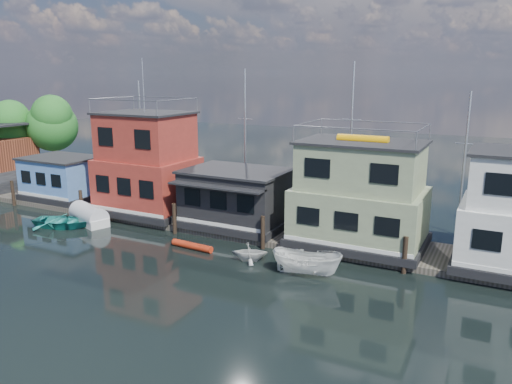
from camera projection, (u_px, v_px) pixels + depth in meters
The scene contains 14 objects.
ground at pixel (132, 294), 25.86m from camera, with size 160.00×160.00×0.00m, color black.
dock at pixel (243, 228), 36.21m from camera, with size 48.00×5.00×0.40m, color #595147.
houseboat_blue at pixel (63, 178), 43.71m from camera, with size 6.40×4.90×3.66m.
houseboat_red at pixel (147, 165), 39.07m from camera, with size 7.40×5.90×11.86m.
houseboat_dark at pixel (236, 198), 35.90m from camera, with size 7.40×6.10×4.06m.
houseboat_green at pixel (360, 196), 31.66m from camera, with size 8.40×5.90×7.03m.
pilings at pixel (219, 226), 33.72m from camera, with size 42.28×0.28×2.20m.
background_masts at pixel (335, 148), 38.05m from camera, with size 36.40×0.16×12.00m.
shore at pixel (4, 147), 52.34m from camera, with size 12.40×15.72×8.24m.
red_kayak at pixel (192, 246), 32.37m from camera, with size 0.45×0.45×3.08m, color #B52C13.
dinghy_teal at pixel (63, 221), 36.93m from camera, with size 3.15×4.41×0.91m, color teal.
tarp_runabout at pixel (89, 216), 37.85m from camera, with size 4.15×2.76×1.57m.
dinghy_white at pixel (250, 252), 30.27m from camera, with size 1.90×2.20×1.16m, color silver.
motorboat at pixel (307, 263), 27.98m from camera, with size 1.52×4.05×1.56m, color white.
Camera 1 is at (16.62, -18.38, 11.14)m, focal length 35.00 mm.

